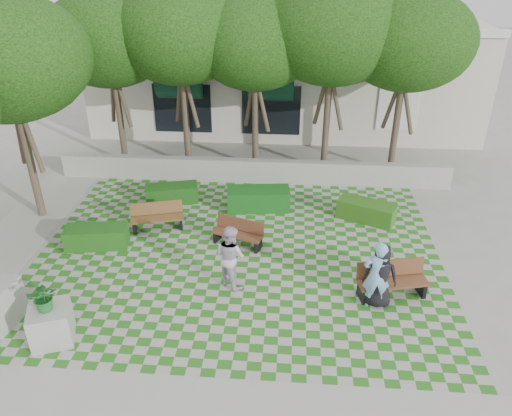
# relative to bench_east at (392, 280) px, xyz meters

# --- Properties ---
(ground) EXTENTS (90.00, 90.00, 0.00)m
(ground) POSITION_rel_bench_east_xyz_m (-4.25, 0.48, -0.47)
(ground) COLOR gray
(ground) RESTS_ON ground
(lawn) EXTENTS (12.00, 12.00, 0.00)m
(lawn) POSITION_rel_bench_east_xyz_m (-4.25, 1.48, -0.46)
(lawn) COLOR #2B721E
(lawn) RESTS_ON ground
(sidewalk_west) EXTENTS (2.00, 12.00, 0.01)m
(sidewalk_west) POSITION_rel_bench_east_xyz_m (-11.45, 1.48, -0.46)
(sidewalk_west) COLOR #9E9B93
(sidewalk_west) RESTS_ON ground
(retaining_wall) EXTENTS (15.00, 0.36, 0.90)m
(retaining_wall) POSITION_rel_bench_east_xyz_m (-4.25, 6.68, -0.02)
(retaining_wall) COLOR #9E9B93
(retaining_wall) RESTS_ON ground
(bench_east) EXTENTS (1.93, 1.01, 0.97)m
(bench_east) POSITION_rel_bench_east_xyz_m (0.00, 0.00, 0.00)
(bench_east) COLOR brown
(bench_east) RESTS_ON ground
(bench_mid) EXTENTS (1.66, 1.01, 0.83)m
(bench_mid) POSITION_rel_bench_east_xyz_m (-4.31, 2.15, -0.07)
(bench_mid) COLOR #542E1D
(bench_mid) RESTS_ON ground
(bench_west) EXTENTS (1.76, 0.96, 0.88)m
(bench_west) POSITION_rel_bench_east_xyz_m (-7.05, 2.90, -0.04)
(bench_west) COLOR brown
(bench_west) RESTS_ON ground
(hedge_east) EXTENTS (2.03, 1.47, 0.66)m
(hedge_east) POSITION_rel_bench_east_xyz_m (-0.19, 4.00, -0.14)
(hedge_east) COLOR #245216
(hedge_east) RESTS_ON ground
(hedge_midright) EXTENTS (2.24, 1.10, 0.75)m
(hedge_midright) POSITION_rel_bench_east_xyz_m (-3.86, 4.50, -0.09)
(hedge_midright) COLOR #144C18
(hedge_midright) RESTS_ON ground
(hedge_midleft) EXTENTS (1.95, 1.16, 0.64)m
(hedge_midleft) POSITION_rel_bench_east_xyz_m (-6.99, 4.77, -0.15)
(hedge_midleft) COLOR #164612
(hedge_midleft) RESTS_ON ground
(hedge_west) EXTENTS (1.96, 1.03, 0.65)m
(hedge_west) POSITION_rel_bench_east_xyz_m (-8.64, 1.72, -0.14)
(hedge_west) COLOR #194B14
(hedge_west) RESTS_ON ground
(planter_front) EXTENTS (1.17, 1.17, 1.63)m
(planter_front) POSITION_rel_bench_east_xyz_m (-8.23, -2.33, 0.20)
(planter_front) COLOR #9E9B93
(planter_front) RESTS_ON ground
(person_blue) EXTENTS (0.71, 0.48, 1.92)m
(person_blue) POSITION_rel_bench_east_xyz_m (-0.51, -0.48, 0.49)
(person_blue) COLOR #7DB5E4
(person_blue) RESTS_ON ground
(person_dark) EXTENTS (0.94, 0.68, 1.78)m
(person_dark) POSITION_rel_bench_east_xyz_m (-0.41, -0.41, 0.42)
(person_dark) COLOR black
(person_dark) RESTS_ON ground
(person_white) EXTENTS (1.13, 1.10, 1.84)m
(person_white) POSITION_rel_bench_east_xyz_m (-4.30, 0.13, 0.45)
(person_white) COLOR silver
(person_white) RESTS_ON ground
(tree_row) EXTENTS (17.70, 13.40, 7.41)m
(tree_row) POSITION_rel_bench_east_xyz_m (-6.11, 6.43, 4.71)
(tree_row) COLOR #47382B
(tree_row) RESTS_ON ground
(building) EXTENTS (18.00, 8.92, 5.15)m
(building) POSITION_rel_bench_east_xyz_m (-3.32, 14.56, 2.05)
(building) COLOR beige
(building) RESTS_ON ground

